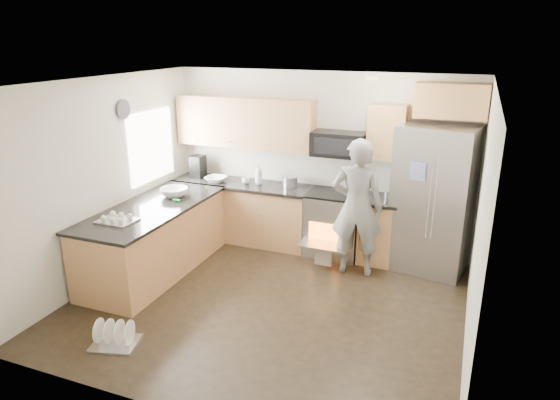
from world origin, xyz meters
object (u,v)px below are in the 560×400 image
at_px(refrigerator, 433,199).
at_px(person, 357,208).
at_px(stove_range, 335,210).
at_px(dish_rack, 115,338).

relative_size(refrigerator, person, 1.07).
distance_m(stove_range, refrigerator, 1.38).
relative_size(stove_range, refrigerator, 0.90).
xyz_separation_m(refrigerator, person, (-0.91, -0.50, -0.07)).
relative_size(stove_range, person, 0.97).
xyz_separation_m(person, dish_rack, (-1.92, -2.58, -0.85)).
distance_m(refrigerator, dish_rack, 4.28).
bearing_deg(refrigerator, person, -141.19).
distance_m(refrigerator, person, 1.05).
height_order(stove_range, dish_rack, stove_range).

